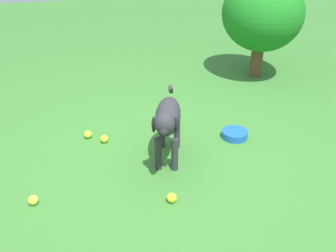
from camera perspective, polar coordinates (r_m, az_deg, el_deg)
The scene contains 8 objects.
ground at distance 2.82m, azimuth -0.68°, elevation -5.76°, with size 14.00×14.00×0.00m, color #38722D.
dog at distance 2.67m, azimuth -0.07°, elevation 0.99°, with size 0.76×0.37×0.54m.
tennis_ball_0 at distance 2.45m, azimuth 0.58°, elevation -11.06°, with size 0.07×0.07×0.07m, color yellow.
tennis_ball_1 at distance 2.59m, azimuth -20.16°, elevation -10.72°, with size 0.07×0.07×0.07m, color #CAE43A.
tennis_ball_2 at distance 3.10m, azimuth -9.83°, elevation -1.98°, with size 0.07×0.07×0.07m, color #C4D929.
tennis_ball_3 at distance 3.19m, azimuth -12.29°, elevation -1.28°, with size 0.07×0.07×0.07m, color #C8D931.
water_bowl at distance 3.18m, azimuth 10.28°, elevation -1.25°, with size 0.22×0.22×0.06m, color blue.
shrub_near at distance 4.35m, azimuth 14.38°, elevation 16.47°, with size 0.96×0.87×1.14m.
Camera 1 is at (2.22, -0.64, 1.62)m, focal length 39.35 mm.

